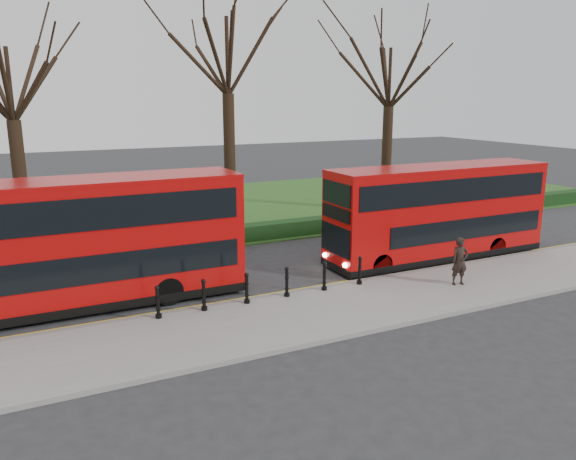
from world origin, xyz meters
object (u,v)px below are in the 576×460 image
bus_rear (438,213)px  pedestrian (460,261)px  bollard_row (267,285)px  bus_lead (78,245)px

bus_rear → pedestrian: 3.98m
bollard_row → bus_lead: (-5.64, 2.45, 1.50)m
bollard_row → bus_rear: 9.04m
bus_rear → pedestrian: size_ratio=5.75×
bollard_row → bus_lead: bus_lead is taller
bollard_row → bus_rear: bearing=11.5°
bollard_row → pedestrian: (6.94, -1.62, 0.38)m
bollard_row → bus_lead: 6.33m
bus_lead → pedestrian: (12.57, -4.07, -1.12)m
bollard_row → pedestrian: bearing=-13.1°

